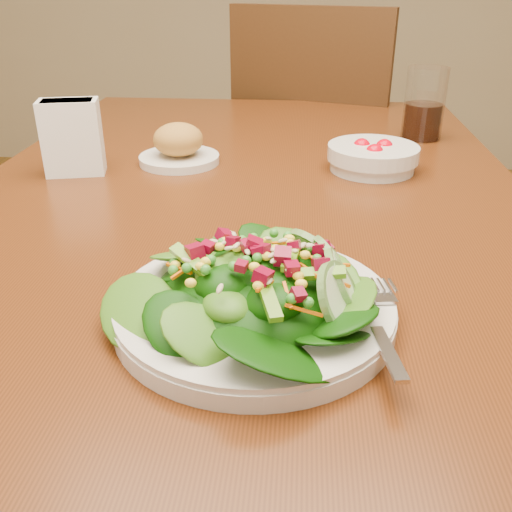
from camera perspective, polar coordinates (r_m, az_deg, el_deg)
name	(u,v)px	position (r m, az deg, el deg)	size (l,w,h in m)	color
dining_table	(245,249)	(0.95, -1.11, 0.72)	(0.90, 1.40, 0.75)	#52250C
chair_far	(317,167)	(1.77, 6.17, 8.80)	(0.57, 0.57, 0.98)	#321C0C
salad_plate	(264,293)	(0.56, 0.82, -3.70)	(0.28, 0.28, 0.08)	silver
bread_plate	(179,147)	(1.05, -7.75, 10.75)	(0.14, 0.14, 0.07)	silver
tomato_bowl	(373,157)	(1.02, 11.58, 9.67)	(0.16, 0.16, 0.05)	silver
drinking_glass	(424,109)	(1.24, 16.44, 13.95)	(0.08, 0.08, 0.14)	silver
napkin_holder	(72,136)	(1.02, -17.93, 11.39)	(0.11, 0.07, 0.12)	white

